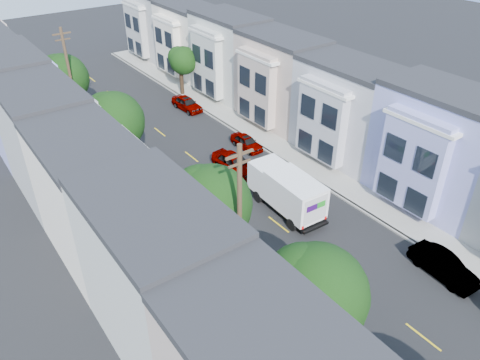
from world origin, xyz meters
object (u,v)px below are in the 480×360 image
Objects in this scene: utility_pole_near at (240,228)px; parked_left_c at (286,304)px; lead_sedan at (235,163)px; parked_right_b at (443,266)px; tree_d at (113,122)px; parked_right_c at (247,142)px; utility_pole_far at (72,83)px; parked_right_d at (187,104)px; tree_c at (210,205)px; fedex_truck at (287,190)px; tree_b at (315,295)px; tree_e at (63,79)px; tree_far_r at (183,61)px; parked_left_d at (176,202)px.

parked_left_c is at bearing -60.17° from utility_pole_near.
parked_right_b is (3.17, -17.52, -0.06)m from lead_sedan.
parked_right_c is (11.20, -2.26, -4.26)m from tree_d.
lead_sedan is (8.03, -14.20, -4.38)m from utility_pole_far.
parked_right_d is at bearing 36.77° from tree_d.
tree_c is 8.83m from fedex_truck.
parked_right_b is 30.78m from parked_right_d.
parked_right_c is (11.20, 11.57, -4.39)m from tree_c.
utility_pole_near is 2.11× the size of parked_left_c.
tree_c is at bearing -161.19° from fedex_truck.
tree_b is 8.54m from tree_c.
lead_sedan is at bearing -64.55° from tree_e.
tree_far_r is at bearing 80.21° from fedex_truck.
lead_sedan is (8.03, -4.89, -4.10)m from tree_d.
parked_right_d is (11.20, -0.95, -4.45)m from utility_pole_far.
tree_e is 18.59m from parked_right_c.
lead_sedan is (8.03, -16.87, -3.99)m from tree_e.
tree_e is 0.71× the size of utility_pole_near.
parked_right_c is 10.63m from parked_right_d.
tree_c is at bearing -90.00° from tree_e.
tree_e is 1.31× the size of tree_far_r.
tree_d is 0.72× the size of utility_pole_near.
utility_pole_near is (0.00, 5.69, 0.11)m from tree_b.
utility_pole_far is at bearing 90.00° from utility_pole_near.
utility_pole_near is (-13.19, -29.02, 1.29)m from tree_far_r.
utility_pole_near is 14.92m from lead_sedan.
fedex_truck is 11.39m from parked_right_b.
tree_far_r is 1.15× the size of parked_left_c.
fedex_truck is 1.50× the size of parked_right_b.
tree_b is 0.74× the size of utility_pole_near.
tree_far_r is 5.46m from parked_right_d.
utility_pole_far reaches higher than tree_b.
lead_sedan is 13.63m from parked_right_d.
tree_far_r is at bearing 43.08° from tree_d.
utility_pole_far is 2.38× the size of parked_left_d.
utility_pole_near reaches higher than tree_e.
tree_c is at bearing 101.71° from parked_left_c.
tree_c is 25.82m from tree_e.
parked_right_c is 0.88× the size of parked_right_d.
utility_pole_far reaches higher than parked_right_b.
parked_left_c is at bearing -87.42° from tree_e.
parked_left_d is (1.40, -16.06, -4.52)m from utility_pole_far.
tree_e is (0.00, 25.82, -0.23)m from tree_c.
tree_far_r is 0.85× the size of fedex_truck.
utility_pole_far reaches higher than tree_d.
parked_right_b is at bearing -70.21° from fedex_truck.
utility_pole_near is at bearing 157.01° from parked_right_b.
fedex_truck is at bearing -102.54° from tree_far_r.
parked_right_d is (11.20, 8.37, -4.17)m from tree_d.
lead_sedan is at bearing -107.39° from parked_right_d.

